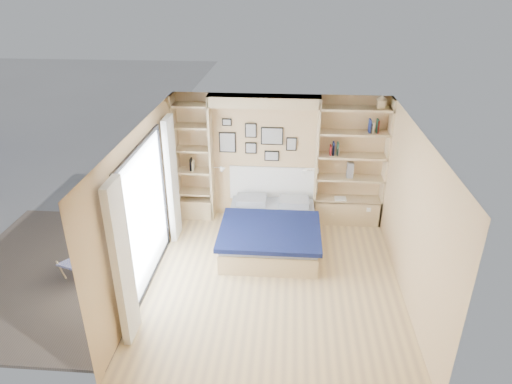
{
  "coord_description": "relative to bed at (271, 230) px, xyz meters",
  "views": [
    {
      "loc": [
        0.18,
        -5.95,
        4.49
      ],
      "look_at": [
        -0.35,
        0.9,
        1.16
      ],
      "focal_mm": 32.0,
      "sensor_mm": 36.0,
      "label": 1
    }
  ],
  "objects": [
    {
      "name": "ground",
      "position": [
        0.1,
        -1.16,
        -0.28
      ],
      "size": [
        4.5,
        4.5,
        0.0
      ],
      "primitive_type": "plane",
      "color": "#D9B97C",
      "rests_on": "ground"
    },
    {
      "name": "deck",
      "position": [
        -3.5,
        -1.16,
        -0.28
      ],
      "size": [
        3.2,
        4.0,
        0.05
      ],
      "primitive_type": "cube",
      "color": "brown",
      "rests_on": "ground"
    },
    {
      "name": "shelf_decor",
      "position": [
        1.21,
        0.91,
        1.41
      ],
      "size": [
        3.58,
        0.23,
        2.03
      ],
      "color": "#A51E1E",
      "rests_on": "ground"
    },
    {
      "name": "deck_chair",
      "position": [
        -2.9,
        -1.08,
        0.13
      ],
      "size": [
        0.74,
        0.96,
        0.85
      ],
      "rotation": [
        0.0,
        0.0,
        -0.32
      ],
      "color": "tan",
      "rests_on": "ground"
    },
    {
      "name": "bed",
      "position": [
        0.0,
        0.0,
        0.0
      ],
      "size": [
        1.73,
        2.16,
        1.07
      ],
      "color": "tan",
      "rests_on": "ground"
    },
    {
      "name": "reading_lamps",
      "position": [
        -0.2,
        0.84,
        0.82
      ],
      "size": [
        1.92,
        0.12,
        0.15
      ],
      "color": "silver",
      "rests_on": "ground"
    },
    {
      "name": "photo_gallery",
      "position": [
        -0.35,
        1.07,
        1.33
      ],
      "size": [
        1.48,
        0.02,
        0.82
      ],
      "color": "black",
      "rests_on": "ground"
    },
    {
      "name": "room_shell",
      "position": [
        -0.28,
        0.36,
        0.8
      ],
      "size": [
        4.5,
        4.5,
        4.5
      ],
      "color": "tan",
      "rests_on": "ground"
    }
  ]
}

